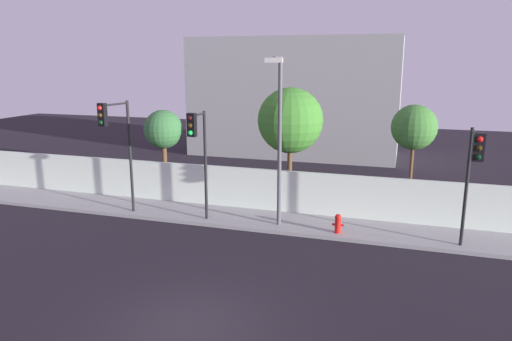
# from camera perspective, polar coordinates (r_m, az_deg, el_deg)

# --- Properties ---
(ground_plane) EXTENTS (80.00, 80.00, 0.00)m
(ground_plane) POSITION_cam_1_polar(r_m,az_deg,el_deg) (12.61, -8.22, -18.22)
(ground_plane) COLOR black
(sidewalk) EXTENTS (36.00, 2.40, 0.15)m
(sidewalk) POSITION_cam_1_polar(r_m,az_deg,el_deg) (19.59, 2.15, -6.17)
(sidewalk) COLOR gray
(sidewalk) RESTS_ON ground
(perimeter_wall) EXTENTS (36.00, 0.18, 1.80)m
(perimeter_wall) POSITION_cam_1_polar(r_m,az_deg,el_deg) (20.49, 3.13, -2.46)
(perimeter_wall) COLOR silver
(perimeter_wall) RESTS_ON sidewalk
(traffic_light_left) EXTENTS (0.49, 1.66, 4.78)m
(traffic_light_left) POSITION_cam_1_polar(r_m,az_deg,el_deg) (20.07, -16.53, 4.27)
(traffic_light_left) COLOR black
(traffic_light_left) RESTS_ON sidewalk
(traffic_light_center) EXTENTS (0.35, 1.57, 4.20)m
(traffic_light_center) POSITION_cam_1_polar(r_m,az_deg,el_deg) (16.95, 24.69, 0.69)
(traffic_light_center) COLOR black
(traffic_light_center) RESTS_ON sidewalk
(traffic_light_right) EXTENTS (0.38, 1.15, 4.46)m
(traffic_light_right) POSITION_cam_1_polar(r_m,az_deg,el_deg) (18.63, -7.00, 3.31)
(traffic_light_right) COLOR black
(traffic_light_right) RESTS_ON sidewalk
(street_lamp_curbside) EXTENTS (0.62, 1.95, 6.55)m
(street_lamp_curbside) POSITION_cam_1_polar(r_m,az_deg,el_deg) (17.90, 2.77, 5.06)
(street_lamp_curbside) COLOR #4C4C51
(street_lamp_curbside) RESTS_ON sidewalk
(fire_hydrant) EXTENTS (0.44, 0.26, 0.74)m
(fire_hydrant) POSITION_cam_1_polar(r_m,az_deg,el_deg) (18.29, 9.85, -6.22)
(fire_hydrant) COLOR red
(fire_hydrant) RESTS_ON sidewalk
(roadside_tree_leftmost) EXTENTS (1.87, 1.87, 4.24)m
(roadside_tree_leftmost) POSITION_cam_1_polar(r_m,az_deg,el_deg) (23.42, -11.10, 4.80)
(roadside_tree_leftmost) COLOR brown
(roadside_tree_leftmost) RESTS_ON ground
(roadside_tree_midleft) EXTENTS (2.91, 2.91, 5.42)m
(roadside_tree_midleft) POSITION_cam_1_polar(r_m,az_deg,el_deg) (21.09, 4.16, 6.00)
(roadside_tree_midleft) COLOR brown
(roadside_tree_midleft) RESTS_ON ground
(roadside_tree_midright) EXTENTS (1.86, 1.86, 4.80)m
(roadside_tree_midright) POSITION_cam_1_polar(r_m,az_deg,el_deg) (20.56, 18.51, 4.90)
(roadside_tree_midright) COLOR brown
(roadside_tree_midright) RESTS_ON ground
(low_building_distant) EXTENTS (14.30, 6.00, 8.12)m
(low_building_distant) POSITION_cam_1_polar(r_m,az_deg,el_deg) (34.07, 4.78, 8.84)
(low_building_distant) COLOR #959595
(low_building_distant) RESTS_ON ground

